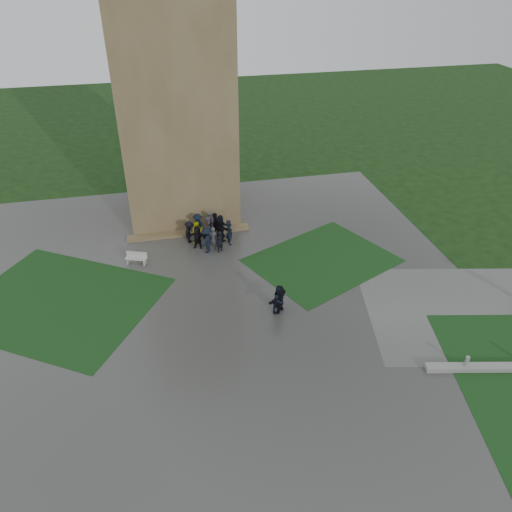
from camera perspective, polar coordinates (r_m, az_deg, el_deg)
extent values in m
plane|color=black|center=(28.75, -5.47, -7.83)|extent=(120.00, 120.00, 0.00)
cube|color=#373735|center=(30.30, -5.98, -5.42)|extent=(34.00, 34.00, 0.02)
cube|color=#123413|center=(32.48, -21.53, -4.91)|extent=(14.10, 13.46, 0.01)
cube|color=#123413|center=(34.31, 7.56, -0.51)|extent=(11.12, 10.15, 0.01)
cube|color=brown|center=(38.18, -9.38, 17.58)|extent=(8.00, 8.00, 18.00)
cube|color=brown|center=(37.40, -7.67, 2.66)|extent=(9.00, 0.80, 0.22)
cylinder|color=gray|center=(27.82, 22.90, -11.24)|extent=(0.20, 0.20, 0.90)
cube|color=#B3B2AE|center=(34.40, -13.55, -0.28)|extent=(1.50, 0.90, 0.06)
cube|color=#B3B2AE|center=(34.72, -14.40, -0.52)|extent=(0.20, 0.39, 0.40)
cube|color=#B3B2AE|center=(34.32, -12.61, -0.66)|extent=(0.20, 0.39, 0.40)
cube|color=#B3B2AE|center=(34.45, -13.48, 0.22)|extent=(1.37, 0.54, 0.38)
imported|color=black|center=(35.91, -4.07, 3.03)|extent=(1.68, 1.59, 1.84)
imported|color=black|center=(36.45, -4.09, 3.43)|extent=(1.73, 1.20, 1.76)
imported|color=black|center=(36.56, -4.76, 3.58)|extent=(1.02, 0.76, 1.86)
imported|color=#424146|center=(36.74, -5.43, 3.76)|extent=(0.84, 0.80, 1.94)
imported|color=black|center=(36.47, -6.65, 3.45)|extent=(1.38, 1.23, 1.92)
imported|color=black|center=(36.00, -7.62, 2.74)|extent=(1.03, 1.22, 1.68)
imported|color=#C5CE0C|center=(35.64, -6.73, 2.57)|extent=(0.98, 0.94, 1.78)
imported|color=black|center=(35.26, -6.73, 2.15)|extent=(1.68, 1.07, 1.70)
imported|color=black|center=(34.61, -5.68, 1.79)|extent=(1.23, 1.37, 1.90)
imported|color=#424146|center=(34.91, -4.91, 2.01)|extent=(0.77, 0.65, 1.79)
imported|color=black|center=(34.69, -4.19, 1.66)|extent=(0.70, 0.66, 1.60)
imported|color=black|center=(35.47, -3.08, 2.75)|extent=(0.62, 0.79, 1.93)
imported|color=#C2508C|center=(34.90, -3.13, 4.42)|extent=(0.84, 0.84, 0.77)
imported|color=#5C3491|center=(34.33, -5.00, 3.72)|extent=(0.95, 0.95, 0.88)
imported|color=black|center=(29.02, 2.68, -4.95)|extent=(0.99, 0.91, 1.78)
imported|color=black|center=(29.05, 2.69, -4.90)|extent=(1.62, 1.57, 1.79)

